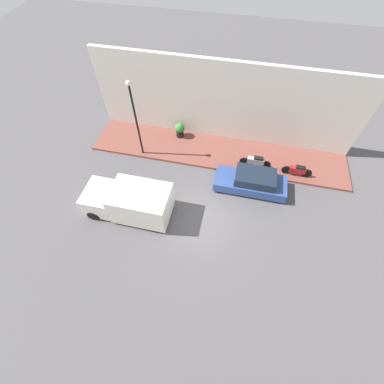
% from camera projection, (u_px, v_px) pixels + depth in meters
% --- Properties ---
extents(ground_plane, '(60.00, 60.00, 0.00)m').
position_uv_depth(ground_plane, '(202.00, 220.00, 14.59)').
color(ground_plane, '#514F51').
extents(sidewalk, '(3.15, 17.19, 0.16)m').
position_uv_depth(sidewalk, '(217.00, 152.00, 17.68)').
color(sidewalk, brown).
rests_on(sidewalk, ground_plane).
extents(building_facade, '(0.30, 17.19, 5.55)m').
position_uv_depth(building_facade, '(225.00, 103.00, 16.50)').
color(building_facade, silver).
rests_on(building_facade, ground_plane).
extents(parked_car, '(1.66, 4.26, 1.37)m').
position_uv_depth(parked_car, '(251.00, 182.00, 15.40)').
color(parked_car, '#2D4784').
rests_on(parked_car, ground_plane).
extents(delivery_van, '(2.07, 4.79, 2.05)m').
position_uv_depth(delivery_van, '(129.00, 201.00, 14.07)').
color(delivery_van, silver).
rests_on(delivery_van, ground_plane).
extents(motorcycle_red, '(0.30, 1.84, 0.77)m').
position_uv_depth(motorcycle_red, '(297.00, 170.00, 16.03)').
color(motorcycle_red, '#B21E1E').
rests_on(motorcycle_red, sidewalk).
extents(scooter_silver, '(0.30, 1.99, 0.84)m').
position_uv_depth(scooter_silver, '(256.00, 161.00, 16.42)').
color(scooter_silver, '#B7B7BF').
rests_on(scooter_silver, sidewalk).
extents(streetlamp, '(0.29, 0.29, 5.23)m').
position_uv_depth(streetlamp, '(135.00, 114.00, 14.98)').
color(streetlamp, black).
rests_on(streetlamp, sidewalk).
extents(potted_plant, '(0.70, 0.70, 1.07)m').
position_uv_depth(potted_plant, '(180.00, 129.00, 18.07)').
color(potted_plant, black).
rests_on(potted_plant, sidewalk).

